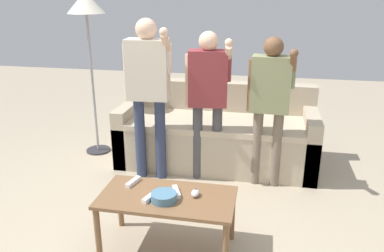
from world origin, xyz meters
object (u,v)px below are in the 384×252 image
Objects in this scene: player_right at (270,96)px; game_remote_wand_near at (150,197)px; coffee_table at (167,203)px; game_remote_wand_far at (176,192)px; player_left at (148,82)px; floor_lamp at (86,12)px; couch at (217,135)px; game_remote_nunchuk at (195,193)px; game_remote_wand_spare at (133,182)px; snack_bowl at (164,197)px; player_center at (208,90)px.

player_right is 1.52m from game_remote_wand_near.
game_remote_wand_near reaches higher than coffee_table.
game_remote_wand_far reaches higher than coffee_table.
floor_lamp is at bearing 148.02° from player_left.
coffee_table is at bearing 28.90° from game_remote_wand_near.
game_remote_wand_far is (-0.08, -1.56, 0.14)m from couch.
floor_lamp reaches higher than game_remote_nunchuk.
game_remote_wand_spare is (-0.97, -1.03, -0.45)m from player_right.
floor_lamp is (-1.47, 1.56, 1.13)m from game_remote_nunchuk.
couch is 1.57m from game_remote_nunchuk.
snack_bowl is 1.47m from player_right.
player_left reaches higher than player_center.
snack_bowl reaches higher than game_remote_nunchuk.
game_remote_wand_near is at bearing 175.39° from snack_bowl.
game_remote_wand_far is 0.99× the size of game_remote_wand_spare.
snack_bowl is at bearing -118.74° from game_remote_wand_far.
game_remote_nunchuk is (0.20, 0.11, -0.01)m from snack_bowl.
game_remote_wand_far is at bearing -92.03° from player_center.
player_left is 0.57m from player_center.
player_left reaches higher than game_remote_wand_far.
floor_lamp reaches higher than player_center.
player_right reaches higher than game_remote_wand_spare.
couch is 11.67× the size of snack_bowl.
game_remote_wand_far is at bearing 32.95° from game_remote_wand_near.
floor_lamp is (-1.42, -0.00, 1.28)m from couch.
game_remote_wand_far and game_remote_wand_spare have the same top height.
floor_lamp reaches higher than player_left.
floor_lamp is 11.14× the size of game_remote_wand_far.
game_remote_wand_near is at bearing -151.10° from coffee_table.
game_remote_wand_near is 1.02× the size of game_remote_wand_spare.
snack_bowl is 0.10× the size of floor_lamp.
game_remote_wand_far is 0.36m from game_remote_wand_spare.
player_left is (-0.60, -0.51, 0.68)m from couch.
player_center is 1.22m from game_remote_wand_spare.
game_remote_wand_spare is at bearing 156.36° from coffee_table.
player_right is (0.68, 1.23, 0.43)m from snack_bowl.
player_center reaches higher than coffee_table.
game_remote_wand_spare is (0.98, -1.47, -1.14)m from floor_lamp.
snack_bowl is 2.38m from floor_lamp.
game_remote_nunchuk is 0.55× the size of game_remote_wand_far.
couch is at bearing 73.50° from game_remote_wand_spare.
player_left reaches higher than couch.
game_remote_wand_far is at bearing 61.26° from snack_bowl.
player_center is (0.56, 0.09, -0.07)m from player_left.
game_remote_wand_near is at bearing -99.20° from player_center.
player_left reaches higher than coffee_table.
game_remote_nunchuk reaches higher than game_remote_wand_spare.
player_center is at bearing 94.94° from game_remote_nunchuk.
game_remote_nunchuk is at bearing -85.06° from player_center.
snack_bowl is at bearing -4.61° from game_remote_wand_near.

